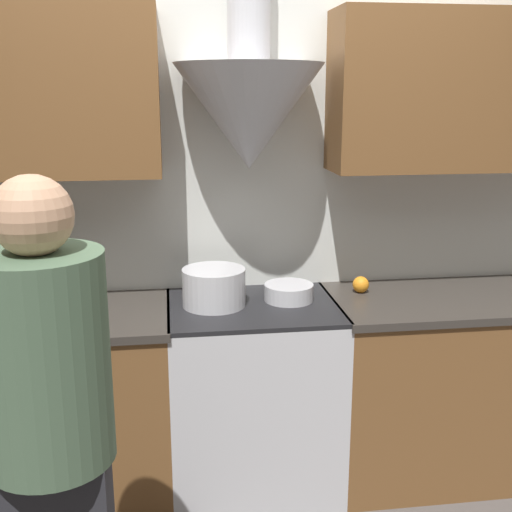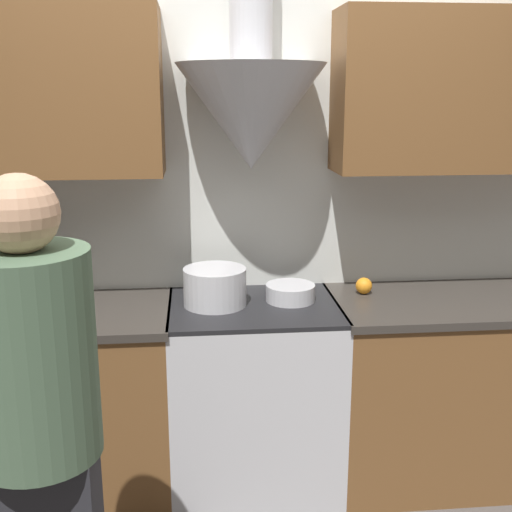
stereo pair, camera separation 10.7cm
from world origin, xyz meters
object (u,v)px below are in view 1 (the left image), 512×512
mixing_bowl (289,292)px  person_foreground_left (52,439)px  stove_range (253,395)px  wine_bottle_9 (34,284)px  stock_pot (214,287)px  orange_fruit (361,284)px  wine_bottle_8 (11,287)px

mixing_bowl → person_foreground_left: (-0.86, -1.09, -0.04)m
stove_range → mixing_bowl: size_ratio=3.98×
wine_bottle_9 → stock_pot: 0.76m
wine_bottle_9 → orange_fruit: wine_bottle_9 is taller
wine_bottle_8 → wine_bottle_9: size_ratio=0.90×
mixing_bowl → stock_pot: bearing=-175.6°
wine_bottle_9 → stock_pot: wine_bottle_9 is taller
wine_bottle_8 → orange_fruit: size_ratio=3.95×
wine_bottle_8 → person_foreground_left: person_foreground_left is taller
wine_bottle_8 → mixing_bowl: (1.19, 0.04, -0.09)m
stove_range → wine_bottle_8: bearing=179.8°
wine_bottle_9 → mixing_bowl: (1.10, 0.05, -0.10)m
stove_range → orange_fruit: bearing=12.1°
stove_range → person_foreground_left: bearing=-123.5°
wine_bottle_9 → orange_fruit: bearing=4.7°
stock_pot → person_foreground_left: size_ratio=0.17×
wine_bottle_8 → stove_range: bearing=-0.2°
orange_fruit → person_foreground_left: 1.68m
stock_pot → orange_fruit: (0.70, 0.09, -0.04)m
wine_bottle_9 → person_foreground_left: 1.07m
wine_bottle_9 → person_foreground_left: (0.23, -1.04, -0.14)m
stock_pot → orange_fruit: size_ratio=3.61×
stock_pot → mixing_bowl: (0.34, 0.03, -0.05)m
stove_range → person_foreground_left: person_foreground_left is taller
stove_range → orange_fruit: (0.53, 0.11, 0.48)m
wine_bottle_8 → stock_pot: wine_bottle_8 is taller
orange_fruit → mixing_bowl: bearing=-169.2°
stove_range → person_foreground_left: (-0.69, -1.05, 0.44)m
stove_range → wine_bottle_9: size_ratio=2.60×
wine_bottle_9 → wine_bottle_8: bearing=173.8°
orange_fruit → person_foreground_left: (-1.22, -1.16, -0.04)m
wine_bottle_9 → mixing_bowl: size_ratio=1.53×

